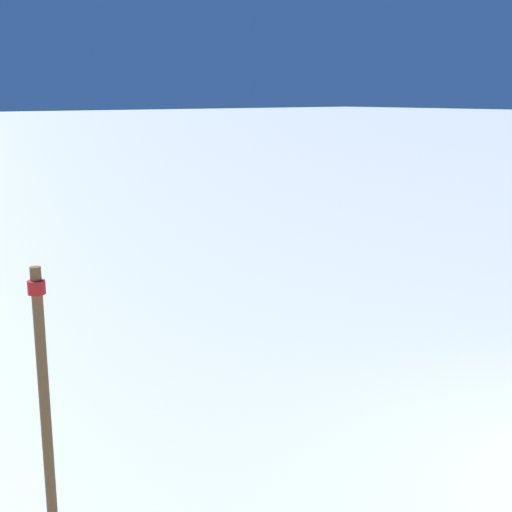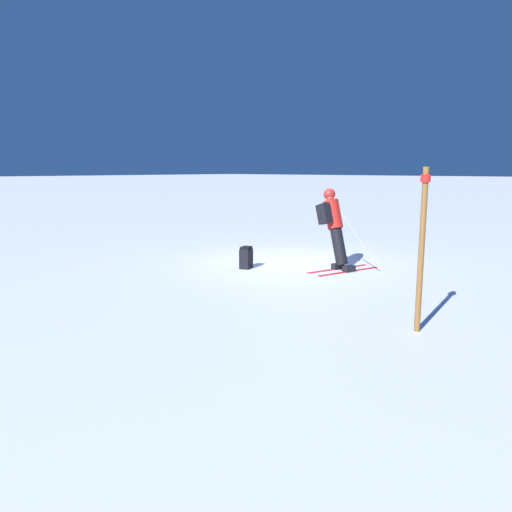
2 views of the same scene
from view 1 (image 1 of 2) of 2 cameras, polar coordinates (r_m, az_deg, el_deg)
name	(u,v)px [view 1 (image 1 of 2)]	position (r m, az deg, el deg)	size (l,w,h in m)	color
trail_marker	(45,401)	(5.61, -16.56, -11.08)	(0.13, 0.13, 2.25)	brown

